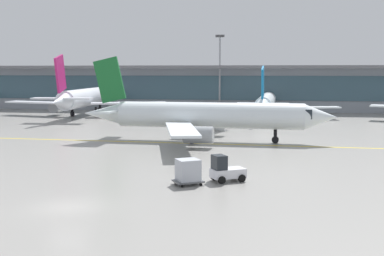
# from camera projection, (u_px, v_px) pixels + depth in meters

# --- Properties ---
(ground_plane) EXTENTS (400.00, 400.00, 0.00)m
(ground_plane) POSITION_uv_depth(u_px,v_px,m) (68.00, 207.00, 31.88)
(ground_plane) COLOR gray
(taxiway_centreline_stripe) EXTENTS (109.96, 3.73, 0.01)m
(taxiway_centreline_stripe) POSITION_uv_depth(u_px,v_px,m) (208.00, 144.00, 59.40)
(taxiway_centreline_stripe) COLOR yellow
(taxiway_centreline_stripe) RESTS_ON ground_plane
(terminal_concourse) EXTENTS (178.43, 11.00, 9.60)m
(terminal_concourse) POSITION_uv_depth(u_px,v_px,m) (214.00, 87.00, 109.80)
(terminal_concourse) COLOR #8C939E
(terminal_concourse) RESTS_ON ground_plane
(gate_airplane_1) EXTENTS (31.44, 33.84, 11.21)m
(gate_airplane_1) POSITION_uv_depth(u_px,v_px,m) (86.00, 98.00, 96.30)
(gate_airplane_1) COLOR silver
(gate_airplane_1) RESTS_ON ground_plane
(gate_airplane_2) EXTENTS (26.18, 28.14, 9.33)m
(gate_airplane_2) POSITION_uv_depth(u_px,v_px,m) (266.00, 103.00, 91.37)
(gate_airplane_2) COLOR white
(gate_airplane_2) RESTS_ON ground_plane
(taxiing_regional_jet) EXTENTS (31.11, 28.96, 10.32)m
(taxiing_regional_jet) POSITION_uv_depth(u_px,v_px,m) (207.00, 116.00, 61.09)
(taxiing_regional_jet) COLOR white
(taxiing_regional_jet) RESTS_ON ground_plane
(baggage_tug) EXTENTS (2.95, 2.56, 2.10)m
(baggage_tug) POSITION_uv_depth(u_px,v_px,m) (225.00, 170.00, 39.19)
(baggage_tug) COLOR silver
(baggage_tug) RESTS_ON ground_plane
(cargo_dolly_lead) EXTENTS (2.62, 2.44, 1.94)m
(cargo_dolly_lead) POSITION_uv_depth(u_px,v_px,m) (188.00, 171.00, 38.05)
(cargo_dolly_lead) COLOR #595B60
(cargo_dolly_lead) RESTS_ON ground_plane
(apron_light_mast_1) EXTENTS (1.80, 0.36, 15.73)m
(apron_light_mast_1) POSITION_uv_depth(u_px,v_px,m) (220.00, 70.00, 102.73)
(apron_light_mast_1) COLOR gray
(apron_light_mast_1) RESTS_ON ground_plane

